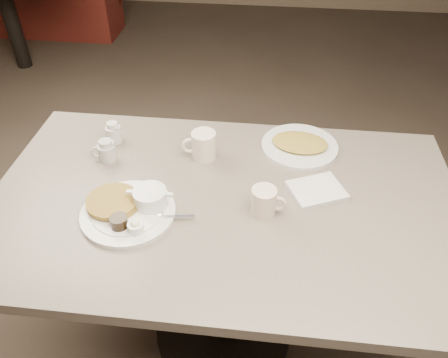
# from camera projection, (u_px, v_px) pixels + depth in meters

# --- Properties ---
(diner_table) EXTENTS (1.50, 0.90, 0.75)m
(diner_table) POSITION_uv_depth(u_px,v_px,m) (223.00, 236.00, 1.53)
(diner_table) COLOR slate
(diner_table) RESTS_ON ground
(main_plate) EXTENTS (0.35, 0.29, 0.07)m
(main_plate) POSITION_uv_depth(u_px,v_px,m) (130.00, 207.00, 1.36)
(main_plate) COLOR white
(main_plate) RESTS_ON diner_table
(coffee_mug_near) EXTENTS (0.11, 0.08, 0.09)m
(coffee_mug_near) POSITION_uv_depth(u_px,v_px,m) (264.00, 201.00, 1.34)
(coffee_mug_near) COLOR beige
(coffee_mug_near) RESTS_ON diner_table
(napkin) EXTENTS (0.21, 0.19, 0.02)m
(napkin) POSITION_uv_depth(u_px,v_px,m) (317.00, 191.00, 1.44)
(napkin) COLOR silver
(napkin) RESTS_ON diner_table
(coffee_mug_far) EXTENTS (0.13, 0.10, 0.10)m
(coffee_mug_far) POSITION_uv_depth(u_px,v_px,m) (203.00, 145.00, 1.56)
(coffee_mug_far) COLOR #F1E2CF
(coffee_mug_far) RESTS_ON diner_table
(creamer_left) EXTENTS (0.09, 0.07, 0.08)m
(creamer_left) POSITION_uv_depth(u_px,v_px,m) (107.00, 151.00, 1.56)
(creamer_left) COLOR #B8B8B4
(creamer_left) RESTS_ON diner_table
(creamer_right) EXTENTS (0.07, 0.07, 0.08)m
(creamer_right) POSITION_uv_depth(u_px,v_px,m) (114.00, 133.00, 1.64)
(creamer_right) COLOR silver
(creamer_right) RESTS_ON diner_table
(hash_plate) EXTENTS (0.31, 0.31, 0.04)m
(hash_plate) POSITION_uv_depth(u_px,v_px,m) (300.00, 145.00, 1.62)
(hash_plate) COLOR silver
(hash_plate) RESTS_ON diner_table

